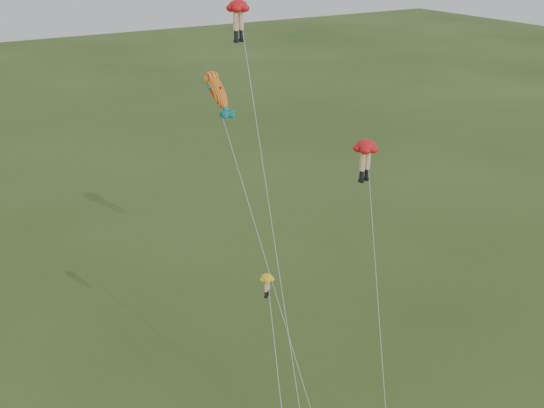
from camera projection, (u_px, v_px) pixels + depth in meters
legs_kite_red_high at (240, 18)px, 34.04m from camera, size 3.65×12.72×22.29m
legs_kite_red_mid at (366, 152)px, 37.72m from camera, size 6.27×10.73×13.98m
legs_kite_yellow at (269, 294)px, 32.24m from camera, size 3.57×8.03×9.03m
fish_kite at (218, 93)px, 34.43m from camera, size 1.00×13.43×18.73m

